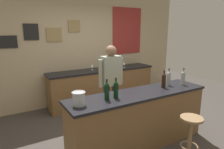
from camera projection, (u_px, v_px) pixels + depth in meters
The scene contains 15 objects.
ground_plane at pixel (125, 133), 3.71m from camera, with size 10.00×10.00×0.00m, color #423D38.
back_wall at pixel (82, 49), 5.10m from camera, with size 6.00×0.09×2.80m.
bar_counter at pixel (139, 119), 3.27m from camera, with size 2.43×0.60×0.92m.
side_counter at pixel (103, 86), 5.19m from camera, with size 2.85×0.56×0.90m.
bartender at pixel (111, 81), 3.80m from camera, with size 0.52×0.21×1.62m.
bar_stool at pixel (190, 131), 2.88m from camera, with size 0.32×0.32×0.68m.
wine_bottle_a at pixel (107, 91), 2.83m from camera, with size 0.07×0.07×0.31m.
wine_bottle_b at pixel (116, 89), 2.90m from camera, with size 0.07×0.07×0.31m.
wine_bottle_c at pixel (164, 80), 3.40m from camera, with size 0.07×0.07×0.31m.
wine_bottle_d at pixel (169, 78), 3.55m from camera, with size 0.07×0.07×0.31m.
wine_bottle_e at pixel (183, 77), 3.58m from camera, with size 0.07×0.07×0.31m.
ice_bucket at pixel (79, 98), 2.62m from camera, with size 0.19×0.19×0.19m.
wine_glass_a at pixel (92, 66), 4.98m from camera, with size 0.07×0.07×0.16m.
wine_glass_b at pixel (124, 63), 5.28m from camera, with size 0.07×0.07×0.16m.
coffee_mug at pixel (115, 67), 5.18m from camera, with size 0.13×0.08×0.09m.
Camera 1 is at (-1.90, -2.78, 1.92)m, focal length 31.66 mm.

